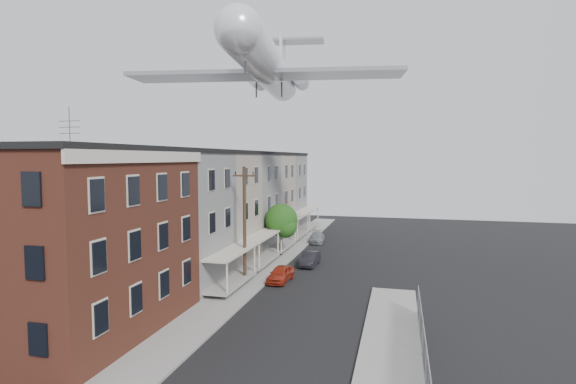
# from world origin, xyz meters

# --- Properties ---
(sidewalk_left) EXTENTS (3.00, 62.00, 0.12)m
(sidewalk_left) POSITION_xyz_m (-5.50, 24.00, 0.06)
(sidewalk_left) COLOR gray
(sidewalk_left) RESTS_ON ground
(sidewalk_right) EXTENTS (3.00, 26.00, 0.12)m
(sidewalk_right) POSITION_xyz_m (5.50, 6.00, 0.06)
(sidewalk_right) COLOR gray
(sidewalk_right) RESTS_ON ground
(curb_left) EXTENTS (0.15, 62.00, 0.14)m
(curb_left) POSITION_xyz_m (-4.05, 24.00, 0.07)
(curb_left) COLOR gray
(curb_left) RESTS_ON ground
(curb_right) EXTENTS (0.15, 26.00, 0.14)m
(curb_right) POSITION_xyz_m (4.05, 6.00, 0.07)
(curb_right) COLOR gray
(curb_right) RESTS_ON ground
(corner_building) EXTENTS (10.31, 12.30, 12.15)m
(corner_building) POSITION_xyz_m (-12.00, 7.00, 5.16)
(corner_building) COLOR #3D1A13
(corner_building) RESTS_ON ground
(row_house_a) EXTENTS (11.98, 7.00, 10.30)m
(row_house_a) POSITION_xyz_m (-11.96, 16.50, 5.13)
(row_house_a) COLOR slate
(row_house_a) RESTS_ON ground
(row_house_b) EXTENTS (11.98, 7.00, 10.30)m
(row_house_b) POSITION_xyz_m (-11.96, 23.50, 5.13)
(row_house_b) COLOR gray
(row_house_b) RESTS_ON ground
(row_house_c) EXTENTS (11.98, 7.00, 10.30)m
(row_house_c) POSITION_xyz_m (-11.96, 30.50, 5.13)
(row_house_c) COLOR slate
(row_house_c) RESTS_ON ground
(row_house_d) EXTENTS (11.98, 7.00, 10.30)m
(row_house_d) POSITION_xyz_m (-11.96, 37.50, 5.13)
(row_house_d) COLOR gray
(row_house_d) RESTS_ON ground
(row_house_e) EXTENTS (11.98, 7.00, 10.30)m
(row_house_e) POSITION_xyz_m (-11.96, 44.50, 5.13)
(row_house_e) COLOR slate
(row_house_e) RESTS_ON ground
(chainlink_fence) EXTENTS (0.06, 18.06, 1.90)m
(chainlink_fence) POSITION_xyz_m (7.00, 5.00, 1.00)
(chainlink_fence) COLOR gray
(chainlink_fence) RESTS_ON ground
(utility_pole) EXTENTS (1.80, 0.26, 9.00)m
(utility_pole) POSITION_xyz_m (-5.60, 18.00, 4.67)
(utility_pole) COLOR black
(utility_pole) RESTS_ON ground
(street_tree) EXTENTS (3.22, 3.20, 5.20)m
(street_tree) POSITION_xyz_m (-5.27, 27.92, 3.45)
(street_tree) COLOR black
(street_tree) RESTS_ON ground
(car_near) EXTENTS (1.68, 3.68, 1.22)m
(car_near) POSITION_xyz_m (-3.13, 19.31, 0.61)
(car_near) COLOR #A32915
(car_near) RESTS_ON ground
(car_mid) EXTENTS (1.40, 3.73, 1.22)m
(car_mid) POSITION_xyz_m (-1.94, 25.03, 0.61)
(car_mid) COLOR black
(car_mid) RESTS_ON ground
(car_far) EXTENTS (1.99, 4.07, 1.14)m
(car_far) POSITION_xyz_m (-3.37, 36.13, 0.57)
(car_far) COLOR gray
(car_far) RESTS_ON ground
(airplane) EXTENTS (22.47, 25.66, 7.38)m
(airplane) POSITION_xyz_m (-5.30, 23.41, 17.31)
(airplane) COLOR silver
(airplane) RESTS_ON ground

